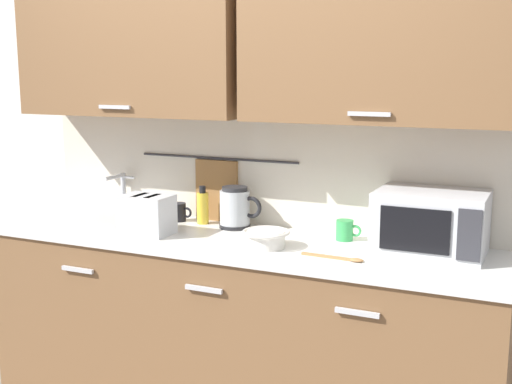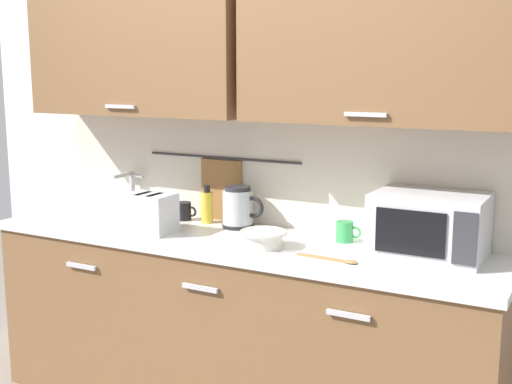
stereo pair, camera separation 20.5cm
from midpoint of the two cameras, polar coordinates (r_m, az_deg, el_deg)
The scene contains 11 objects.
counter_unit at distance 3.29m, azimuth -0.06°, elevation -11.37°, with size 2.53×0.64×0.90m.
back_wall_assembly at distance 3.26m, azimuth 2.06°, elevation 7.66°, with size 3.70×0.41×2.50m.
sink_faucet at distance 3.74m, azimuth -9.23°, elevation 0.51°, with size 0.09×0.17×0.22m.
microwave at distance 2.92m, azimuth 16.61°, elevation -2.74°, with size 0.46×0.35×0.27m.
electric_kettle at distance 3.32m, azimuth 0.26°, elevation -1.36°, with size 0.23×0.16×0.21m.
dish_soap_bottle at distance 3.43m, azimuth -2.51°, elevation -1.25°, with size 0.06×0.06×0.20m.
mug_near_sink at distance 3.51m, azimuth -4.53°, elevation -1.65°, with size 0.12×0.08×0.09m.
mixing_bowl at distance 2.96m, azimuth 2.63°, elevation -3.94°, with size 0.21×0.21×0.08m.
toaster at distance 3.25m, azimuth -7.37°, elevation -1.80°, with size 0.26×0.17×0.19m.
mug_by_kettle at distance 3.10m, azimuth 9.55°, elevation -3.39°, with size 0.12×0.08×0.09m.
wooden_spoon at distance 2.79m, azimuth 8.85°, elevation -5.77°, with size 0.28×0.04×0.01m.
Camera 2 is at (1.54, -2.34, 1.68)m, focal length 46.65 mm.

